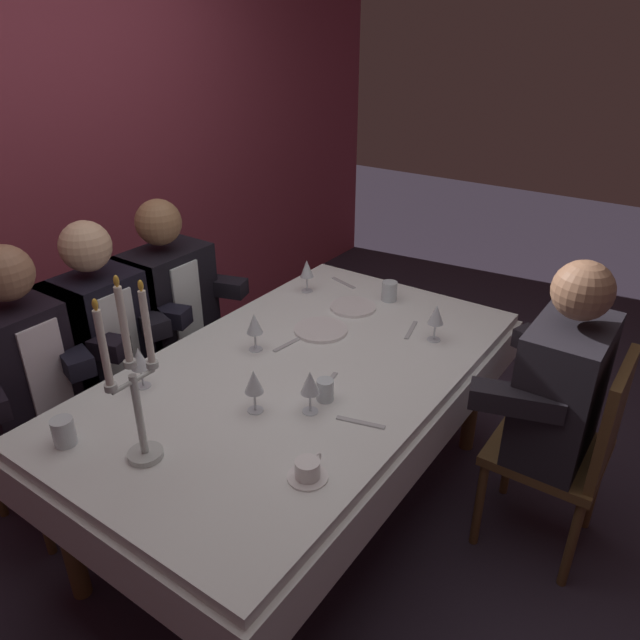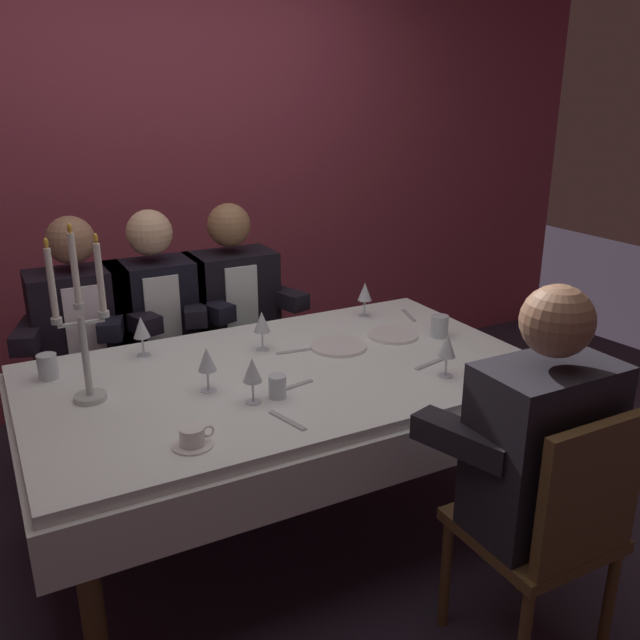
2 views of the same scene
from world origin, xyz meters
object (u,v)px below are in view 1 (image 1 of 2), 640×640
at_px(candelabra, 134,388).
at_px(dinner_plate_0, 353,307).
at_px(water_tumbler_1, 389,291).
at_px(water_tumbler_2, 64,432).
at_px(wine_glass_4, 307,269).
at_px(wine_glass_5, 139,360).
at_px(water_tumbler_0, 325,390).
at_px(seated_diner_1, 101,333).
at_px(wine_glass_3, 310,384).
at_px(dinner_plate_1, 321,330).
at_px(dining_table, 300,393).
at_px(seated_diner_2, 168,302).
at_px(wine_glass_0, 254,325).
at_px(seated_diner_3, 563,389).
at_px(coffee_cup_0, 308,470).
at_px(wine_glass_2, 436,316).
at_px(wine_glass_1, 254,382).
at_px(seated_diner_0, 28,367).

distance_m(candelabra, dinner_plate_0, 1.29).
distance_m(water_tumbler_1, water_tumbler_2, 1.58).
relative_size(wine_glass_4, water_tumbler_2, 1.76).
xyz_separation_m(wine_glass_5, water_tumbler_0, (0.32, -0.60, -0.07)).
distance_m(water_tumbler_1, seated_diner_1, 1.33).
distance_m(candelabra, wine_glass_3, 0.58).
bearing_deg(water_tumbler_2, dinner_plate_1, -12.05).
distance_m(dining_table, wine_glass_3, 0.38).
distance_m(dining_table, water_tumbler_0, 0.29).
height_order(wine_glass_4, seated_diner_2, seated_diner_2).
bearing_deg(dining_table, dinner_plate_1, 19.42).
distance_m(dinner_plate_0, wine_glass_4, 0.31).
relative_size(wine_glass_0, seated_diner_3, 0.13).
bearing_deg(coffee_cup_0, wine_glass_5, 86.60).
relative_size(wine_glass_2, water_tumbler_1, 1.73).
bearing_deg(wine_glass_0, dining_table, -92.46).
bearing_deg(dinner_plate_0, wine_glass_2, -98.24).
distance_m(seated_diner_1, seated_diner_3, 1.90).
bearing_deg(wine_glass_1, seated_diner_1, 86.43).
height_order(wine_glass_0, seated_diner_1, seated_diner_1).
height_order(wine_glass_5, water_tumbler_1, wine_glass_5).
height_order(wine_glass_3, seated_diner_1, seated_diner_1).
bearing_deg(dining_table, wine_glass_1, -172.04).
height_order(wine_glass_1, wine_glass_5, same).
distance_m(seated_diner_2, seated_diner_3, 1.80).
relative_size(water_tumbler_0, seated_diner_0, 0.07).
relative_size(candelabra, wine_glass_4, 3.74).
bearing_deg(seated_diner_3, seated_diner_1, 111.56).
bearing_deg(seated_diner_0, water_tumbler_0, -66.27).
bearing_deg(wine_glass_1, water_tumbler_2, 141.73).
distance_m(wine_glass_1, wine_glass_3, 0.19).
bearing_deg(coffee_cup_0, dinner_plate_0, 25.49).
relative_size(wine_glass_0, water_tumbler_2, 1.76).
xyz_separation_m(candelabra, wine_glass_5, (0.26, 0.32, -0.14)).
bearing_deg(seated_diner_2, seated_diner_3, -79.87).
height_order(wine_glass_0, wine_glass_4, same).
bearing_deg(candelabra, wine_glass_0, 12.31).
relative_size(dining_table, dinner_plate_0, 8.97).
height_order(coffee_cup_0, seated_diner_1, seated_diner_1).
bearing_deg(candelabra, wine_glass_4, 14.01).
bearing_deg(wine_glass_2, water_tumbler_2, 152.78).
bearing_deg(water_tumbler_0, wine_glass_2, -11.62).
height_order(wine_glass_0, water_tumbler_2, wine_glass_0).
distance_m(wine_glass_0, seated_diner_2, 0.67).
relative_size(wine_glass_0, wine_glass_2, 1.00).
distance_m(wine_glass_3, seated_diner_1, 1.10).
height_order(wine_glass_0, wine_glass_1, same).
distance_m(dinner_plate_0, water_tumbler_1, 0.20).
height_order(dinner_plate_1, water_tumbler_0, water_tumbler_0).
distance_m(candelabra, wine_glass_0, 0.74).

